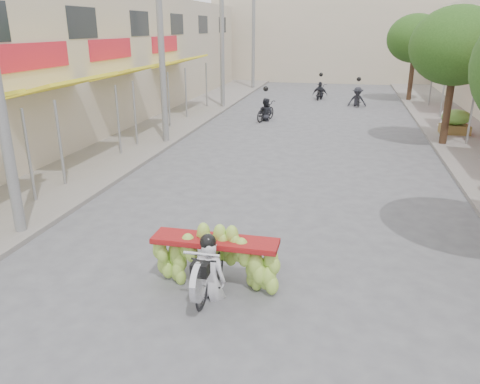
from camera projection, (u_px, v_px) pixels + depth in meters
name	position (u px, v px, depth m)	size (l,w,h in m)	color
ground	(216.00, 355.00, 6.73)	(120.00, 120.00, 0.00)	#59595E
sidewalk_left	(158.00, 126.00, 21.96)	(4.00, 60.00, 0.12)	gray
sidewalk_right	(479.00, 141.00, 19.06)	(4.00, 60.00, 0.12)	gray
shophouse_row_left	(41.00, 61.00, 21.07)	(9.77, 40.00, 6.00)	#BBAC94
far_building	(332.00, 39.00, 40.51)	(20.00, 6.00, 7.00)	#BBAC94
utility_pole_mid	(161.00, 39.00, 17.55)	(0.60, 0.24, 8.00)	slate
utility_pole_far	(222.00, 35.00, 25.82)	(0.60, 0.24, 8.00)	slate
utility_pole_back	(253.00, 33.00, 34.10)	(0.60, 0.24, 8.00)	slate
street_tree_mid	(457.00, 46.00, 17.23)	(3.40, 3.40, 5.25)	#3A2719
street_tree_far	(416.00, 39.00, 28.26)	(3.40, 3.40, 5.25)	#3A2719
produce_crate_far	(456.00, 120.00, 19.93)	(1.20, 0.88, 1.16)	brown
banana_motorbike	(212.00, 256.00, 8.15)	(2.25, 1.76, 2.00)	black
pedestrian	(448.00, 109.00, 20.42)	(1.07, 1.04, 1.90)	white
bg_motorbike_a	(265.00, 106.00, 23.30)	(1.07, 1.81, 1.95)	black
bg_motorbike_b	(358.00, 92.00, 27.53)	(1.11, 1.88, 1.95)	black
bg_motorbike_c	(320.00, 87.00, 30.16)	(1.04, 1.72, 1.95)	black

